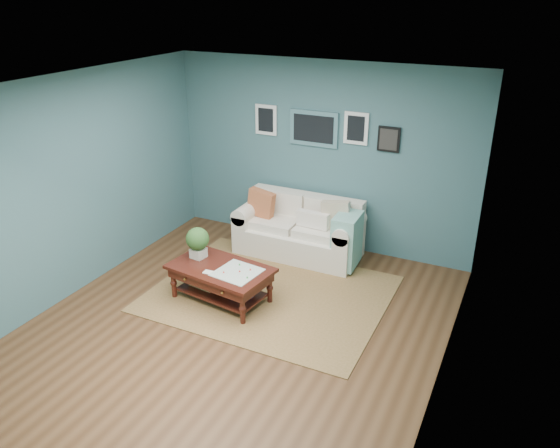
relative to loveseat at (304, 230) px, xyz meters
The scene contains 4 objects.
room_shell 2.20m from the loveseat, 89.05° to the right, with size 5.00×5.02×2.70m.
area_rug 1.28m from the loveseat, 87.33° to the right, with size 2.87×2.30×0.01m, color brown.
loveseat is the anchor object (origin of this frame).
coffee_table 1.66m from the loveseat, 106.97° to the right, with size 1.32×0.88×0.86m.
Camera 1 is at (2.73, -4.54, 3.61)m, focal length 35.00 mm.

